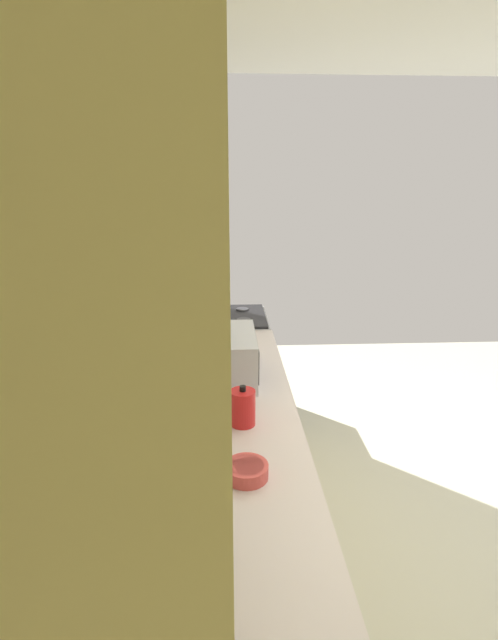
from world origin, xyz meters
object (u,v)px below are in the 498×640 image
at_px(oven_range, 230,365).
at_px(bowl, 247,470).
at_px(kettle, 243,407).
at_px(microwave, 227,355).

bearing_deg(oven_range, bowl, -178.66).
bearing_deg(kettle, microwave, 7.54).
bearing_deg(kettle, bowl, 180.00).
bearing_deg(oven_range, kettle, -178.35).
bearing_deg(bowl, microwave, 4.36).
relative_size(oven_range, microwave, 2.04).
distance_m(microwave, kettle, 0.54).
distance_m(oven_range, kettle, 1.82).
bearing_deg(bowl, oven_range, 1.34).
relative_size(oven_range, bowl, 6.46).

